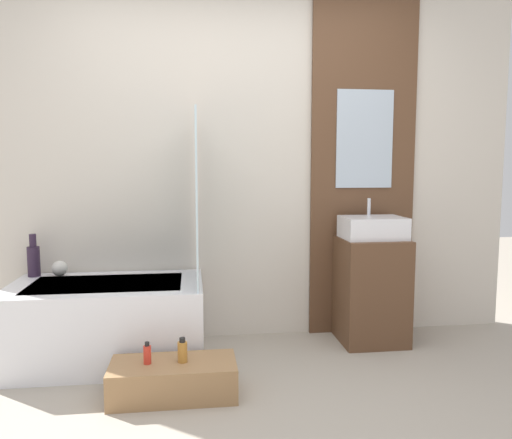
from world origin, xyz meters
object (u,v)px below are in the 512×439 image
bathtub (108,322)px  bottle_soap_secondary (182,351)px  vase_tall_dark (34,259)px  sink (373,228)px  vase_round_light (60,268)px  bottle_soap_primary (147,354)px  wooden_step_bench (173,379)px

bathtub → bottle_soap_secondary: size_ratio=8.89×
bottle_soap_secondary → vase_tall_dark: bearing=140.4°
bathtub → bottle_soap_secondary: (0.49, -0.57, -0.01)m
sink → vase_tall_dark: bearing=176.5°
vase_round_light → bottle_soap_primary: bearing=-51.7°
wooden_step_bench → vase_tall_dark: (-0.96, 0.83, 0.54)m
vase_tall_dark → bottle_soap_primary: vase_tall_dark is taller
vase_round_light → sink: bearing=-3.5°
bathtub → vase_tall_dark: bearing=152.7°
vase_tall_dark → vase_round_light: vase_tall_dark is taller
bathtub → vase_round_light: (-0.35, 0.26, 0.31)m
vase_tall_dark → bottle_soap_secondary: 1.36m
wooden_step_bench → bottle_soap_primary: bottle_soap_primary is taller
bathtub → vase_tall_dark: (-0.52, 0.27, 0.37)m
bathtub → bottle_soap_secondary: bathtub is taller
wooden_step_bench → sink: (1.38, 0.69, 0.73)m
bottle_soap_primary → bottle_soap_secondary: (0.19, 0.00, 0.01)m
bottle_soap_primary → bottle_soap_secondary: 0.19m
bathtub → bottle_soap_primary: 0.64m
sink → vase_round_light: (-2.17, 0.13, -0.26)m
vase_round_light → wooden_step_bench: bearing=-46.2°
bathtub → bottle_soap_secondary: 0.75m
wooden_step_bench → bottle_soap_primary: (-0.14, 0.00, 0.15)m
sink → vase_round_light: 2.19m
bottle_soap_primary → bottle_soap_secondary: bearing=0.0°
vase_round_light → bottle_soap_secondary: 1.22m
bathtub → wooden_step_bench: bathtub is taller
vase_tall_dark → vase_round_light: (0.17, -0.01, -0.07)m
vase_round_light → bottle_soap_primary: size_ratio=0.86×
sink → vase_round_light: size_ratio=4.07×
wooden_step_bench → vase_round_light: (-0.79, 0.82, 0.47)m
wooden_step_bench → sink: sink is taller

